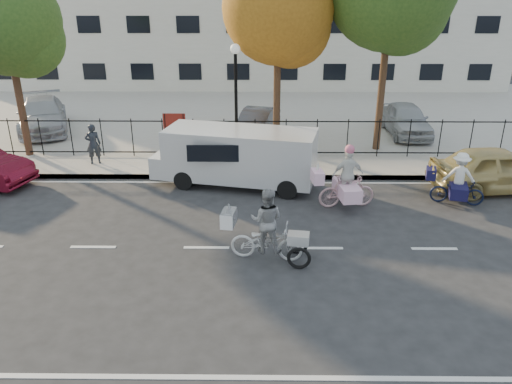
{
  "coord_description": "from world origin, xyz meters",
  "views": [
    {
      "loc": [
        1.43,
        -11.56,
        6.41
      ],
      "look_at": [
        1.3,
        1.2,
        1.1
      ],
      "focal_mm": 35.0,
      "sensor_mm": 36.0,
      "label": 1
    }
  ],
  "objects_px": {
    "pedestrian": "(93,144)",
    "lot_car_c": "(257,123)",
    "gold_sedan": "(498,169)",
    "lot_car_d": "(406,119)",
    "unicorn_bike": "(346,185)",
    "lamppost": "(236,82)",
    "white_van": "(237,155)",
    "lot_car_a": "(42,115)",
    "zebra_trike": "(267,233)",
    "bull_bike": "(457,184)"
  },
  "relations": [
    {
      "from": "pedestrian",
      "to": "zebra_trike",
      "type": "bearing_deg",
      "value": 115.32
    },
    {
      "from": "lamppost",
      "to": "pedestrian",
      "type": "distance_m",
      "value": 5.8
    },
    {
      "from": "unicorn_bike",
      "to": "lot_car_d",
      "type": "distance_m",
      "value": 8.63
    },
    {
      "from": "lamppost",
      "to": "pedestrian",
      "type": "relative_size",
      "value": 2.83
    },
    {
      "from": "gold_sedan",
      "to": "lot_car_a",
      "type": "height_order",
      "value": "lot_car_a"
    },
    {
      "from": "unicorn_bike",
      "to": "gold_sedan",
      "type": "height_order",
      "value": "unicorn_bike"
    },
    {
      "from": "gold_sedan",
      "to": "lot_car_d",
      "type": "distance_m",
      "value": 6.45
    },
    {
      "from": "pedestrian",
      "to": "lot_car_d",
      "type": "xyz_separation_m",
      "value": [
        12.77,
        4.12,
        -0.07
      ]
    },
    {
      "from": "lamppost",
      "to": "zebra_trike",
      "type": "distance_m",
      "value": 7.79
    },
    {
      "from": "unicorn_bike",
      "to": "lot_car_c",
      "type": "relative_size",
      "value": 0.55
    },
    {
      "from": "lot_car_a",
      "to": "lot_car_d",
      "type": "height_order",
      "value": "lot_car_a"
    },
    {
      "from": "unicorn_bike",
      "to": "lot_car_a",
      "type": "bearing_deg",
      "value": 49.62
    },
    {
      "from": "bull_bike",
      "to": "lot_car_a",
      "type": "xyz_separation_m",
      "value": [
        -16.22,
        7.91,
        0.21
      ]
    },
    {
      "from": "white_van",
      "to": "lot_car_a",
      "type": "height_order",
      "value": "white_van"
    },
    {
      "from": "lot_car_a",
      "to": "lot_car_c",
      "type": "height_order",
      "value": "lot_car_a"
    },
    {
      "from": "pedestrian",
      "to": "lot_car_c",
      "type": "relative_size",
      "value": 0.41
    },
    {
      "from": "lot_car_a",
      "to": "unicorn_bike",
      "type": "bearing_deg",
      "value": -53.81
    },
    {
      "from": "zebra_trike",
      "to": "lot_car_c",
      "type": "height_order",
      "value": "zebra_trike"
    },
    {
      "from": "zebra_trike",
      "to": "white_van",
      "type": "xyz_separation_m",
      "value": [
        -0.95,
        5.04,
        0.35
      ]
    },
    {
      "from": "bull_bike",
      "to": "pedestrian",
      "type": "bearing_deg",
      "value": 90.17
    },
    {
      "from": "lot_car_d",
      "to": "unicorn_bike",
      "type": "bearing_deg",
      "value": -117.07
    },
    {
      "from": "white_van",
      "to": "lot_car_a",
      "type": "relative_size",
      "value": 1.16
    },
    {
      "from": "white_van",
      "to": "pedestrian",
      "type": "xyz_separation_m",
      "value": [
        -5.48,
        1.76,
        -0.16
      ]
    },
    {
      "from": "unicorn_bike",
      "to": "pedestrian",
      "type": "height_order",
      "value": "unicorn_bike"
    },
    {
      "from": "bull_bike",
      "to": "lot_car_c",
      "type": "relative_size",
      "value": 0.5
    },
    {
      "from": "unicorn_bike",
      "to": "bull_bike",
      "type": "height_order",
      "value": "unicorn_bike"
    },
    {
      "from": "pedestrian",
      "to": "lot_car_c",
      "type": "xyz_separation_m",
      "value": [
        6.09,
        3.64,
        -0.15
      ]
    },
    {
      "from": "unicorn_bike",
      "to": "pedestrian",
      "type": "distance_m",
      "value": 9.59
    },
    {
      "from": "lot_car_c",
      "to": "unicorn_bike",
      "type": "bearing_deg",
      "value": -53.68
    },
    {
      "from": "lot_car_c",
      "to": "pedestrian",
      "type": "bearing_deg",
      "value": -134.04
    },
    {
      "from": "lot_car_c",
      "to": "lamppost",
      "type": "bearing_deg",
      "value": -88.32
    },
    {
      "from": "lamppost",
      "to": "lot_car_a",
      "type": "bearing_deg",
      "value": 155.96
    },
    {
      "from": "lot_car_c",
      "to": "gold_sedan",
      "type": "bearing_deg",
      "value": -20.69
    },
    {
      "from": "gold_sedan",
      "to": "lot_car_c",
      "type": "distance_m",
      "value": 9.95
    },
    {
      "from": "lamppost",
      "to": "white_van",
      "type": "xyz_separation_m",
      "value": [
        0.13,
        -2.3,
        -2.03
      ]
    },
    {
      "from": "zebra_trike",
      "to": "lot_car_a",
      "type": "xyz_separation_m",
      "value": [
        -10.22,
        11.41,
        0.15
      ]
    },
    {
      "from": "lamppost",
      "to": "lot_car_d",
      "type": "relative_size",
      "value": 1.06
    },
    {
      "from": "bull_bike",
      "to": "lot_car_d",
      "type": "height_order",
      "value": "bull_bike"
    },
    {
      "from": "lot_car_c",
      "to": "lot_car_d",
      "type": "distance_m",
      "value": 6.7
    },
    {
      "from": "zebra_trike",
      "to": "unicorn_bike",
      "type": "bearing_deg",
      "value": -28.71
    },
    {
      "from": "gold_sedan",
      "to": "bull_bike",
      "type": "bearing_deg",
      "value": 116.88
    },
    {
      "from": "lamppost",
      "to": "lot_car_c",
      "type": "relative_size",
      "value": 1.17
    },
    {
      "from": "pedestrian",
      "to": "lot_car_c",
      "type": "distance_m",
      "value": 7.09
    },
    {
      "from": "unicorn_bike",
      "to": "white_van",
      "type": "xyz_separation_m",
      "value": [
        -3.41,
        1.83,
        0.33
      ]
    },
    {
      "from": "bull_bike",
      "to": "lot_car_a",
      "type": "height_order",
      "value": "bull_bike"
    },
    {
      "from": "lamppost",
      "to": "white_van",
      "type": "height_order",
      "value": "lamppost"
    },
    {
      "from": "lot_car_c",
      "to": "bull_bike",
      "type": "bearing_deg",
      "value": -32.48
    },
    {
      "from": "zebra_trike",
      "to": "lot_car_d",
      "type": "bearing_deg",
      "value": -21.32
    },
    {
      "from": "white_van",
      "to": "pedestrian",
      "type": "bearing_deg",
      "value": 174.41
    },
    {
      "from": "unicorn_bike",
      "to": "white_van",
      "type": "bearing_deg",
      "value": 54.32
    }
  ]
}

